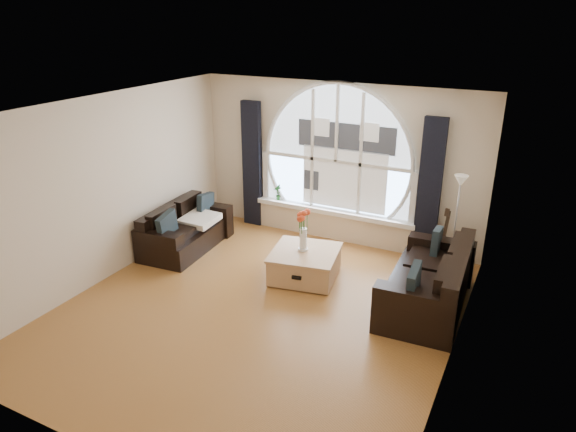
{
  "coord_description": "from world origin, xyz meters",
  "views": [
    {
      "loc": [
        3.07,
        -5.21,
        3.79
      ],
      "look_at": [
        0.0,
        0.9,
        1.05
      ],
      "focal_mm": 32.4,
      "sensor_mm": 36.0,
      "label": 1
    }
  ],
  "objects_px": {
    "potted_plant": "(278,192)",
    "guitar": "(445,239)",
    "sofa_left": "(186,226)",
    "sofa_right": "(428,280)",
    "floor_lamp": "(455,227)",
    "vase_flowers": "(303,226)",
    "coffee_chest": "(305,263)"
  },
  "relations": [
    {
      "from": "floor_lamp",
      "to": "coffee_chest",
      "type": "bearing_deg",
      "value": -152.13
    },
    {
      "from": "vase_flowers",
      "to": "floor_lamp",
      "type": "bearing_deg",
      "value": 26.63
    },
    {
      "from": "guitar",
      "to": "potted_plant",
      "type": "relative_size",
      "value": 3.73
    },
    {
      "from": "vase_flowers",
      "to": "potted_plant",
      "type": "xyz_separation_m",
      "value": [
        -1.21,
        1.49,
        -0.13
      ]
    },
    {
      "from": "sofa_left",
      "to": "sofa_right",
      "type": "xyz_separation_m",
      "value": [
        4.04,
        -0.03,
        0.0
      ]
    },
    {
      "from": "sofa_left",
      "to": "guitar",
      "type": "height_order",
      "value": "guitar"
    },
    {
      "from": "coffee_chest",
      "to": "potted_plant",
      "type": "relative_size",
      "value": 3.4
    },
    {
      "from": "sofa_right",
      "to": "floor_lamp",
      "type": "distance_m",
      "value": 1.1
    },
    {
      "from": "guitar",
      "to": "sofa_right",
      "type": "bearing_deg",
      "value": -74.94
    },
    {
      "from": "guitar",
      "to": "vase_flowers",
      "type": "bearing_deg",
      "value": -133.91
    },
    {
      "from": "vase_flowers",
      "to": "floor_lamp",
      "type": "xyz_separation_m",
      "value": [
        1.99,
        1.0,
        -0.02
      ]
    },
    {
      "from": "sofa_left",
      "to": "sofa_right",
      "type": "relative_size",
      "value": 0.86
    },
    {
      "from": "sofa_right",
      "to": "coffee_chest",
      "type": "relative_size",
      "value": 1.98
    },
    {
      "from": "coffee_chest",
      "to": "floor_lamp",
      "type": "bearing_deg",
      "value": 17.54
    },
    {
      "from": "sofa_left",
      "to": "potted_plant",
      "type": "relative_size",
      "value": 5.77
    },
    {
      "from": "potted_plant",
      "to": "coffee_chest",
      "type": "bearing_deg",
      "value": -50.41
    },
    {
      "from": "sofa_right",
      "to": "guitar",
      "type": "relative_size",
      "value": 1.81
    },
    {
      "from": "coffee_chest",
      "to": "sofa_left",
      "type": "bearing_deg",
      "value": 168.56
    },
    {
      "from": "coffee_chest",
      "to": "vase_flowers",
      "type": "xyz_separation_m",
      "value": [
        -0.05,
        0.03,
        0.59
      ]
    },
    {
      "from": "sofa_left",
      "to": "vase_flowers",
      "type": "distance_m",
      "value": 2.22
    },
    {
      "from": "sofa_left",
      "to": "coffee_chest",
      "type": "relative_size",
      "value": 1.7
    },
    {
      "from": "floor_lamp",
      "to": "sofa_right",
      "type": "bearing_deg",
      "value": -97.23
    },
    {
      "from": "sofa_left",
      "to": "vase_flowers",
      "type": "xyz_separation_m",
      "value": [
        2.18,
        -0.01,
        0.42
      ]
    },
    {
      "from": "guitar",
      "to": "potted_plant",
      "type": "distance_m",
      "value": 3.08
    },
    {
      "from": "sofa_left",
      "to": "sofa_right",
      "type": "height_order",
      "value": "sofa_right"
    },
    {
      "from": "sofa_left",
      "to": "potted_plant",
      "type": "height_order",
      "value": "potted_plant"
    },
    {
      "from": "sofa_right",
      "to": "vase_flowers",
      "type": "height_order",
      "value": "vase_flowers"
    },
    {
      "from": "sofa_right",
      "to": "potted_plant",
      "type": "xyz_separation_m",
      "value": [
        -3.07,
        1.51,
        0.29
      ]
    },
    {
      "from": "coffee_chest",
      "to": "vase_flowers",
      "type": "distance_m",
      "value": 0.59
    },
    {
      "from": "vase_flowers",
      "to": "potted_plant",
      "type": "height_order",
      "value": "vase_flowers"
    },
    {
      "from": "vase_flowers",
      "to": "sofa_left",
      "type": "bearing_deg",
      "value": 179.63
    },
    {
      "from": "potted_plant",
      "to": "guitar",
      "type": "bearing_deg",
      "value": -6.52
    }
  ]
}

